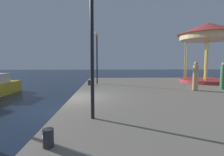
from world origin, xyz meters
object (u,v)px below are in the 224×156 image
at_px(carousel, 207,38).
at_px(lamp_post_mid_promenade, 97,48).
at_px(lamp_post_near_edge, 92,30).
at_px(person_by_the_water, 223,77).
at_px(bollard_center, 89,83).
at_px(person_mid_promenade, 196,77).
at_px(bollard_north, 48,138).

relative_size(carousel, lamp_post_mid_promenade, 1.21).
height_order(carousel, lamp_post_mid_promenade, carousel).
xyz_separation_m(lamp_post_near_edge, person_by_the_water, (8.62, 6.04, -1.99)).
distance_m(bollard_center, person_by_the_water, 9.85).
bearing_deg(person_mid_promenade, carousel, 53.40).
height_order(lamp_post_mid_promenade, person_mid_promenade, lamp_post_mid_promenade).
relative_size(bollard_center, person_by_the_water, 0.21).
distance_m(lamp_post_near_edge, bollard_center, 9.14).
bearing_deg(person_by_the_water, carousel, 73.27).
bearing_deg(bollard_north, person_by_the_water, 40.14).
xyz_separation_m(person_mid_promenade, person_by_the_water, (2.16, 0.40, -0.03)).
relative_size(lamp_post_near_edge, bollard_north, 10.46).
relative_size(person_mid_promenade, person_by_the_water, 1.03).
xyz_separation_m(carousel, bollard_north, (-10.72, -12.19, -3.94)).
relative_size(bollard_center, person_mid_promenade, 0.21).
relative_size(carousel, lamp_post_near_edge, 1.31).
bearing_deg(lamp_post_mid_promenade, lamp_post_near_edge, -88.59).
distance_m(carousel, lamp_post_mid_promenade, 10.20).
bearing_deg(bollard_center, lamp_post_near_edge, -84.46).
bearing_deg(carousel, bollard_north, -131.33).
xyz_separation_m(lamp_post_mid_promenade, person_by_the_water, (8.85, -3.62, -2.20)).
relative_size(carousel, bollard_center, 13.75).
height_order(carousel, person_by_the_water, carousel).
height_order(bollard_center, person_by_the_water, person_by_the_water).
relative_size(carousel, bollard_north, 13.75).
relative_size(lamp_post_near_edge, bollard_center, 10.46).
height_order(lamp_post_near_edge, person_by_the_water, lamp_post_near_edge).
bearing_deg(person_mid_promenade, bollard_north, -133.91).
relative_size(lamp_post_mid_promenade, person_mid_promenade, 2.35).
bearing_deg(person_mid_promenade, lamp_post_mid_promenade, 149.04).
bearing_deg(bollard_center, lamp_post_mid_promenade, 57.65).
bearing_deg(person_by_the_water, lamp_post_near_edge, -144.99).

